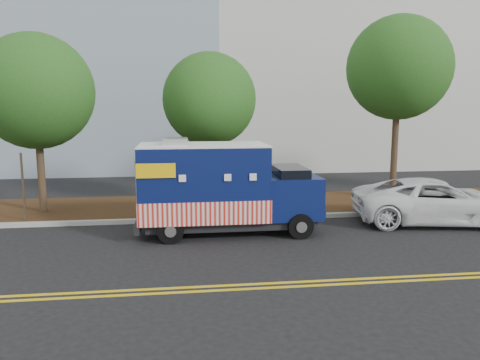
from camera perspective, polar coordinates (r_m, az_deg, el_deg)
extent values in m
plane|color=black|center=(14.70, -6.12, -6.41)|extent=(120.00, 120.00, 0.00)
cube|color=#9E9E99|center=(16.03, -6.25, -4.82)|extent=(120.00, 0.18, 0.15)
cube|color=black|center=(18.08, -6.39, -3.22)|extent=(120.00, 4.00, 0.15)
cube|color=gold|center=(10.47, -5.53, -12.87)|extent=(120.00, 0.10, 0.01)
cube|color=gold|center=(10.24, -5.48, -13.39)|extent=(120.00, 0.10, 0.01)
cylinder|color=#38281C|center=(17.93, -23.09, 1.26)|extent=(0.26, 0.26, 3.39)
sphere|color=#165017|center=(17.80, -23.64, 9.86)|extent=(3.97, 3.97, 3.97)
cylinder|color=#38281C|center=(18.07, -3.66, 1.81)|extent=(0.26, 0.26, 3.26)
sphere|color=#165017|center=(17.93, -3.74, 9.79)|extent=(3.53, 3.53, 3.53)
cylinder|color=#38281C|center=(19.82, 18.31, 3.60)|extent=(0.26, 0.26, 4.35)
sphere|color=#165017|center=(19.80, 18.78, 12.82)|extent=(4.05, 4.05, 4.05)
cube|color=#473828|center=(16.83, -24.91, -1.04)|extent=(0.06, 0.06, 2.40)
cube|color=black|center=(14.54, -1.21, -4.97)|extent=(5.08, 1.73, 0.25)
cube|color=#0A1448|center=(14.23, -4.49, -0.17)|extent=(3.81, 2.09, 2.18)
cube|color=red|center=(14.37, -4.46, -3.20)|extent=(3.85, 2.14, 0.68)
cube|color=white|center=(14.09, -4.55, 4.28)|extent=(3.81, 2.09, 0.05)
cube|color=#B7B7BA|center=(14.07, -7.89, 4.69)|extent=(0.73, 0.73, 0.20)
cube|color=#0A1448|center=(14.70, 6.19, -1.87)|extent=(1.63, 1.95, 1.27)
cube|color=black|center=(14.59, 6.06, 0.47)|extent=(0.91, 1.77, 0.59)
cube|color=black|center=(15.00, 9.27, -3.37)|extent=(0.07, 1.81, 0.27)
cube|color=black|center=(14.51, -12.17, -5.10)|extent=(0.17, 2.04, 0.25)
cube|color=#B7B7BA|center=(14.26, -12.23, -0.14)|extent=(0.04, 1.63, 1.72)
cube|color=#B7B7BA|center=(15.30, -3.68, 0.67)|extent=(1.63, 0.04, 1.00)
cube|color=yellow|center=(13.09, -10.24, 1.11)|extent=(1.09, 0.02, 0.41)
cube|color=yellow|center=(15.23, -9.85, 2.23)|extent=(1.09, 0.02, 0.41)
cylinder|color=black|center=(14.01, 7.38, -5.59)|extent=(0.76, 0.25, 0.76)
cylinder|color=black|center=(15.76, 5.68, -3.91)|extent=(0.76, 0.25, 0.76)
cylinder|color=black|center=(13.57, -8.46, -6.10)|extent=(0.76, 0.25, 0.76)
cylinder|color=black|center=(15.37, -8.34, -4.30)|extent=(0.76, 0.25, 0.76)
imported|color=white|center=(16.95, 22.68, -2.40)|extent=(5.69, 3.32, 1.49)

